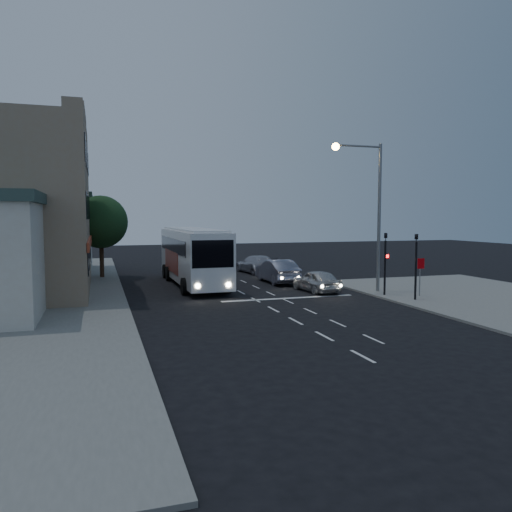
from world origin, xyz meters
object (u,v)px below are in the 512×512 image
object	(u,v)px
car_suv	(317,281)
car_sedan_a	(277,271)
tour_bus	(193,254)
traffic_signal_main	(385,256)
car_sedan_b	(256,264)
street_tree	(101,220)
streetlight	(370,200)
traffic_signal_side	(416,258)
regulatory_sign	(420,271)

from	to	relation	value
car_suv	car_sedan_a	size ratio (longest dim) A/B	0.82
tour_bus	car_sedan_a	bearing A→B (deg)	-7.83
car_sedan_a	traffic_signal_main	world-z (taller)	traffic_signal_main
tour_bus	traffic_signal_main	size ratio (longest dim) A/B	3.11
car_sedan_b	street_tree	world-z (taller)	street_tree
car_sedan_a	streetlight	distance (m)	8.86
streetlight	traffic_signal_side	bearing A→B (deg)	-74.30
car_sedan_a	car_sedan_b	bearing A→B (deg)	-93.98
regulatory_sign	streetlight	size ratio (longest dim) A/B	0.24
traffic_signal_side	car_sedan_a	bearing A→B (deg)	114.98
car_suv	streetlight	world-z (taller)	streetlight
tour_bus	car_sedan_b	world-z (taller)	tour_bus
tour_bus	regulatory_sign	world-z (taller)	tour_bus
car_suv	regulatory_sign	distance (m)	6.27
car_sedan_a	traffic_signal_side	bearing A→B (deg)	114.81
tour_bus	car_sedan_b	distance (m)	8.52
car_sedan_a	streetlight	bearing A→B (deg)	119.24
car_suv	street_tree	distance (m)	17.44
car_suv	street_tree	xyz separation A→B (m)	(-12.80, 11.22, 3.80)
tour_bus	regulatory_sign	bearing A→B (deg)	-40.31
car_sedan_b	traffic_signal_side	world-z (taller)	traffic_signal_side
regulatory_sign	traffic_signal_main	bearing A→B (deg)	149.16
regulatory_sign	car_sedan_a	bearing A→B (deg)	122.19
tour_bus	car_sedan_a	size ratio (longest dim) A/B	2.53
car_suv	car_sedan_b	size ratio (longest dim) A/B	0.80
car_suv	street_tree	size ratio (longest dim) A/B	0.66
car_sedan_b	tour_bus	bearing A→B (deg)	33.55
tour_bus	streetlight	world-z (taller)	streetlight
traffic_signal_main	car_sedan_a	bearing A→B (deg)	116.30
tour_bus	car_sedan_b	xyz separation A→B (m)	(6.35, 5.51, -1.37)
tour_bus	streetlight	xyz separation A→B (m)	(9.56, -7.20, 3.62)
traffic_signal_main	street_tree	world-z (taller)	street_tree
streetlight	car_sedan_a	bearing A→B (deg)	119.41
street_tree	car_sedan_b	bearing A→B (deg)	-0.51
car_suv	car_sedan_b	bearing A→B (deg)	-92.00
traffic_signal_side	traffic_signal_main	bearing A→B (deg)	109.49
tour_bus	street_tree	bearing A→B (deg)	136.45
car_sedan_a	regulatory_sign	world-z (taller)	regulatory_sign
regulatory_sign	street_tree	xyz separation A→B (m)	(-17.51, 15.26, 2.90)
car_sedan_a	car_sedan_b	xyz separation A→B (m)	(0.42, 6.29, -0.08)
traffic_signal_side	car_suv	bearing A→B (deg)	126.55
traffic_signal_side	streetlight	world-z (taller)	streetlight
street_tree	traffic_signal_side	bearing A→B (deg)	-44.50
car_suv	car_sedan_a	xyz separation A→B (m)	(-0.87, 4.82, 0.13)
regulatory_sign	streetlight	distance (m)	5.18
traffic_signal_main	car_sedan_b	bearing A→B (deg)	103.75
traffic_signal_main	regulatory_sign	world-z (taller)	traffic_signal_main
car_sedan_b	traffic_signal_side	xyz separation A→B (m)	(4.16, -16.11, 1.67)
car_suv	car_sedan_b	distance (m)	11.12
streetlight	traffic_signal_main	bearing A→B (deg)	-79.80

